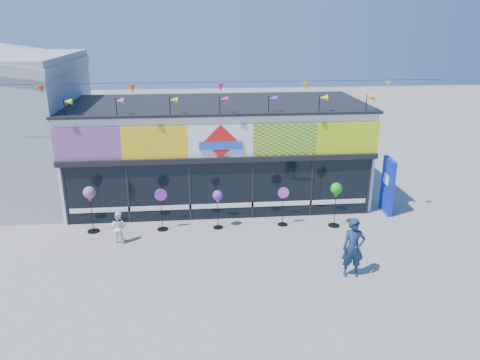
{
  "coord_description": "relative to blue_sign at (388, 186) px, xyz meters",
  "views": [
    {
      "loc": [
        -0.88,
        -13.31,
        7.33
      ],
      "look_at": [
        0.58,
        2.0,
        2.05
      ],
      "focal_mm": 35.0,
      "sensor_mm": 36.0,
      "label": 1
    }
  ],
  "objects": [
    {
      "name": "spinner_1",
      "position": [
        -8.83,
        -0.87,
        -0.27
      ],
      "size": [
        0.45,
        0.41,
        1.59
      ],
      "color": "black",
      "rests_on": "ground"
    },
    {
      "name": "ground",
      "position": [
        -6.6,
        -3.48,
        -1.11
      ],
      "size": [
        80.0,
        80.0,
        0.0
      ],
      "primitive_type": "plane",
      "color": "slate",
      "rests_on": "ground"
    },
    {
      "name": "adult_man",
      "position": [
        -2.95,
        -4.71,
        -0.19
      ],
      "size": [
        0.71,
        0.5,
        1.84
      ],
      "primitive_type": "imported",
      "rotation": [
        0.0,
        0.0,
        -0.08
      ],
      "color": "#162946",
      "rests_on": "ground"
    },
    {
      "name": "spinner_2",
      "position": [
        -6.78,
        -0.9,
        0.07
      ],
      "size": [
        0.37,
        0.37,
        1.48
      ],
      "color": "black",
      "rests_on": "ground"
    },
    {
      "name": "kite_shop",
      "position": [
        -6.6,
        2.46,
        0.93
      ],
      "size": [
        16.0,
        5.7,
        5.31
      ],
      "color": "white",
      "rests_on": "ground"
    },
    {
      "name": "spinner_4",
      "position": [
        -2.45,
        -1.15,
        0.25
      ],
      "size": [
        0.43,
        0.43,
        1.71
      ],
      "color": "black",
      "rests_on": "ground"
    },
    {
      "name": "spinner_3",
      "position": [
        -4.35,
        -0.87,
        -0.32
      ],
      "size": [
        0.42,
        0.38,
        1.5
      ],
      "color": "black",
      "rests_on": "ground"
    },
    {
      "name": "spinner_0",
      "position": [
        -11.34,
        -0.81,
        0.28
      ],
      "size": [
        0.44,
        0.44,
        1.75
      ],
      "color": "black",
      "rests_on": "ground"
    },
    {
      "name": "child",
      "position": [
        -10.26,
        -1.76,
        -0.55
      ],
      "size": [
        0.63,
        0.5,
        1.13
      ],
      "primitive_type": "imported",
      "rotation": [
        0.0,
        0.0,
        2.74
      ],
      "color": "white",
      "rests_on": "ground"
    },
    {
      "name": "blue_sign",
      "position": [
        0.0,
        0.0,
        0.0
      ],
      "size": [
        0.24,
        1.12,
        2.22
      ],
      "rotation": [
        0.0,
        0.0,
        -0.06
      ],
      "color": "#0C2ABA",
      "rests_on": "ground"
    }
  ]
}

